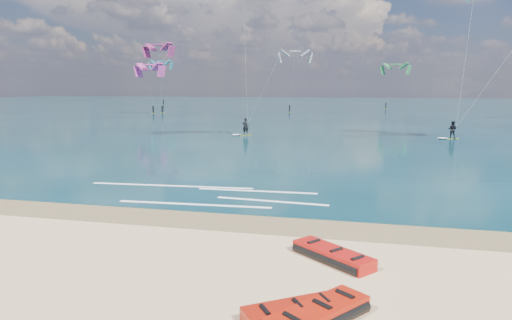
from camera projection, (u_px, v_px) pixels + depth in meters
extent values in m
plane|color=tan|center=(309.00, 131.00, 53.21)|extent=(320.00, 320.00, 0.00)
cube|color=brown|center=(202.00, 220.00, 17.62)|extent=(320.00, 2.40, 0.01)
cube|color=#082930|center=(338.00, 107.00, 114.77)|extent=(320.00, 200.00, 0.04)
cube|color=#A8C317|center=(246.00, 135.00, 47.84)|extent=(1.25, 1.23, 0.06)
imported|color=black|center=(245.00, 126.00, 47.70)|extent=(0.68, 0.48, 1.78)
cylinder|color=black|center=(248.00, 124.00, 47.31)|extent=(0.42, 0.41, 0.04)
cube|color=#BEDB20|center=(452.00, 138.00, 44.70)|extent=(1.39, 0.92, 0.06)
imported|color=black|center=(452.00, 130.00, 44.56)|extent=(1.01, 0.91, 1.70)
cylinder|color=black|center=(456.00, 127.00, 44.16)|extent=(0.51, 0.25, 0.04)
cube|color=white|center=(194.00, 204.00, 19.78)|extent=(6.84, 0.61, 0.01)
cube|color=white|center=(171.00, 186.00, 23.49)|extent=(8.58, 0.80, 0.01)
cube|color=white|center=(272.00, 201.00, 20.32)|extent=(5.13, 0.61, 0.01)
cube|color=white|center=(257.00, 191.00, 22.29)|extent=(5.90, 0.46, 0.01)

